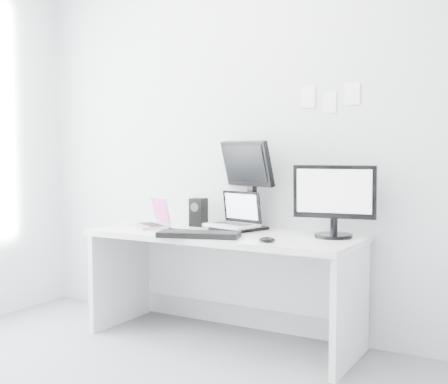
{
  "coord_description": "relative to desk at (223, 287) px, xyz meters",
  "views": [
    {
      "loc": [
        1.9,
        -2.05,
        1.26
      ],
      "look_at": [
        0.02,
        1.23,
        1.0
      ],
      "focal_mm": 46.82,
      "sensor_mm": 36.0,
      "label": 1
    }
  ],
  "objects": [
    {
      "name": "back_wall",
      "position": [
        0.0,
        0.35,
        0.99
      ],
      "size": [
        3.6,
        0.0,
        3.6
      ],
      "primitive_type": "plane",
      "rotation": [
        1.57,
        0.0,
        0.0
      ],
      "color": "#B7BABC",
      "rests_on": "ground"
    },
    {
      "name": "desk",
      "position": [
        0.0,
        0.0,
        0.0
      ],
      "size": [
        1.8,
        0.7,
        0.73
      ],
      "primitive_type": "cube",
      "color": "silver",
      "rests_on": "ground"
    },
    {
      "name": "macbook",
      "position": [
        -0.58,
        -0.02,
        0.48
      ],
      "size": [
        0.37,
        0.34,
        0.22
      ],
      "primitive_type": "cube",
      "rotation": [
        0.0,
        0.0,
        -0.57
      ],
      "color": "#B2B2B7",
      "rests_on": "desk"
    },
    {
      "name": "speaker",
      "position": [
        -0.32,
        0.2,
        0.47
      ],
      "size": [
        0.12,
        0.12,
        0.2
      ],
      "primitive_type": "cube",
      "rotation": [
        0.0,
        0.0,
        -0.2
      ],
      "color": "black",
      "rests_on": "desk"
    },
    {
      "name": "dell_laptop",
      "position": [
        0.0,
        0.11,
        0.5
      ],
      "size": [
        0.38,
        0.32,
        0.27
      ],
      "primitive_type": "cube",
      "rotation": [
        0.0,
        0.0,
        -0.23
      ],
      "color": "#A1A3A7",
      "rests_on": "desk"
    },
    {
      "name": "rear_monitor",
      "position": [
        0.06,
        0.25,
        0.68
      ],
      "size": [
        0.49,
        0.33,
        0.62
      ],
      "primitive_type": "cube",
      "rotation": [
        0.0,
        0.0,
        -0.4
      ],
      "color": "black",
      "rests_on": "desk"
    },
    {
      "name": "samsung_monitor",
      "position": [
        0.71,
        0.15,
        0.6
      ],
      "size": [
        0.54,
        0.32,
        0.47
      ],
      "primitive_type": "cube",
      "rotation": [
        0.0,
        0.0,
        0.17
      ],
      "color": "black",
      "rests_on": "desk"
    },
    {
      "name": "keyboard",
      "position": [
        -0.03,
        -0.25,
        0.38
      ],
      "size": [
        0.54,
        0.32,
        0.03
      ],
      "primitive_type": "cube",
      "rotation": [
        0.0,
        0.0,
        0.3
      ],
      "color": "black",
      "rests_on": "desk"
    },
    {
      "name": "mouse",
      "position": [
        0.43,
        -0.23,
        0.38
      ],
      "size": [
        0.11,
        0.09,
        0.03
      ],
      "primitive_type": "ellipsoid",
      "rotation": [
        0.0,
        0.0,
        0.32
      ],
      "color": "black",
      "rests_on": "desk"
    },
    {
      "name": "wall_note_0",
      "position": [
        0.45,
        0.34,
        1.26
      ],
      "size": [
        0.1,
        0.0,
        0.14
      ],
      "primitive_type": "cube",
      "color": "white",
      "rests_on": "back_wall"
    },
    {
      "name": "wall_note_1",
      "position": [
        0.6,
        0.34,
        1.22
      ],
      "size": [
        0.09,
        0.0,
        0.13
      ],
      "primitive_type": "cube",
      "color": "white",
      "rests_on": "back_wall"
    },
    {
      "name": "wall_note_2",
      "position": [
        0.75,
        0.34,
        1.26
      ],
      "size": [
        0.1,
        0.0,
        0.14
      ],
      "primitive_type": "cube",
      "color": "white",
      "rests_on": "back_wall"
    }
  ]
}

